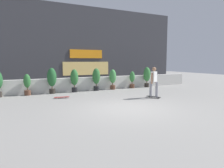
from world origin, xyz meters
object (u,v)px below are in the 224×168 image
object	(u,v)px
potted_plant_1	(27,84)
potted_plant_4	(96,78)
potted_plant_3	(74,79)
potted_plant_7	(147,75)
potted_plant_6	(132,79)
skateboard_near_camera	(62,97)
potted_plant_2	(52,79)
potted_plant_5	(113,78)
skater_far_left	(154,81)

from	to	relation	value
potted_plant_1	potted_plant_4	bearing A→B (deg)	-0.00
potted_plant_3	potted_plant_7	distance (m)	5.77
potted_plant_4	potted_plant_6	xyz separation A→B (m)	(2.89, 0.00, -0.21)
potted_plant_3	skateboard_near_camera	world-z (taller)	potted_plant_3
potted_plant_6	potted_plant_2	bearing A→B (deg)	180.00
potted_plant_3	potted_plant_1	bearing A→B (deg)	180.00
potted_plant_2	potted_plant_5	world-z (taller)	potted_plant_2
potted_plant_4	potted_plant_6	bearing A→B (deg)	0.00
potted_plant_6	skater_far_left	size ratio (longest dim) A/B	0.73
potted_plant_7	skateboard_near_camera	distance (m)	7.34
potted_plant_1	potted_plant_4	size ratio (longest dim) A/B	0.82
potted_plant_6	skater_far_left	world-z (taller)	skater_far_left
potted_plant_3	skater_far_left	xyz separation A→B (m)	(3.28, -4.03, 0.08)
potted_plant_5	potted_plant_6	distance (m)	1.64
potted_plant_5	potted_plant_1	bearing A→B (deg)	180.00
potted_plant_3	potted_plant_5	xyz separation A→B (m)	(2.80, 0.00, -0.04)
potted_plant_2	potted_plant_4	xyz separation A→B (m)	(2.96, -0.00, -0.05)
potted_plant_6	skateboard_near_camera	xyz separation A→B (m)	(-5.70, -1.91, -0.62)
potted_plant_7	skateboard_near_camera	size ratio (longest dim) A/B	1.89
potted_plant_4	potted_plant_7	world-z (taller)	potted_plant_7
potted_plant_4	potted_plant_7	distance (m)	4.23
potted_plant_1	potted_plant_3	bearing A→B (deg)	-0.00
potted_plant_3	potted_plant_4	world-z (taller)	potted_plant_4
potted_plant_5	skater_far_left	size ratio (longest dim) A/B	0.84
potted_plant_3	skater_far_left	bearing A→B (deg)	-50.87
potted_plant_5	skateboard_near_camera	size ratio (longest dim) A/B	1.74
potted_plant_4	skateboard_near_camera	distance (m)	3.50
potted_plant_7	potted_plant_4	bearing A→B (deg)	-180.00
potted_plant_3	skateboard_near_camera	distance (m)	2.43
potted_plant_2	potted_plant_3	world-z (taller)	potted_plant_2
skateboard_near_camera	potted_plant_1	bearing A→B (deg)	129.66
potted_plant_6	potted_plant_1	bearing A→B (deg)	180.00
potted_plant_1	skateboard_near_camera	bearing A→B (deg)	-50.34
potted_plant_2	potted_plant_5	distance (m)	4.22
potted_plant_2	potted_plant_7	bearing A→B (deg)	0.00
potted_plant_1	potted_plant_3	xyz separation A→B (m)	(2.85, -0.00, 0.18)
skater_far_left	skateboard_near_camera	world-z (taller)	skater_far_left
potted_plant_1	potted_plant_7	world-z (taller)	potted_plant_7
potted_plant_2	skater_far_left	xyz separation A→B (m)	(4.70, -4.03, 0.00)
potted_plant_3	skater_far_left	distance (m)	5.20
potted_plant_6	potted_plant_7	xyz separation A→B (m)	(1.34, 0.00, 0.23)
potted_plant_2	potted_plant_5	bearing A→B (deg)	0.00
potted_plant_3	potted_plant_4	bearing A→B (deg)	0.00
skater_far_left	potted_plant_6	bearing A→B (deg)	74.14
potted_plant_5	potted_plant_2	bearing A→B (deg)	180.00
potted_plant_5	potted_plant_7	size ratio (longest dim) A/B	0.92
potted_plant_7	potted_plant_6	bearing A→B (deg)	180.00
potted_plant_4	potted_plant_6	distance (m)	2.90
potted_plant_2	skater_far_left	size ratio (longest dim) A/B	0.94
potted_plant_7	skater_far_left	size ratio (longest dim) A/B	0.91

